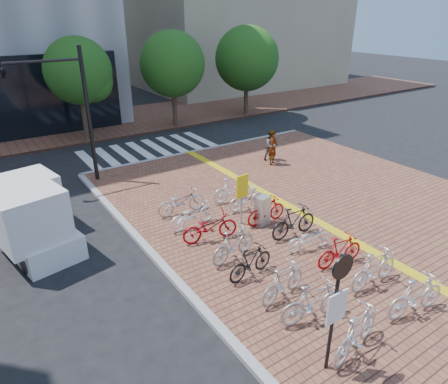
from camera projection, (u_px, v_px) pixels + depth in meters
ground at (324, 272)px, 12.20m from camera, size 120.00×120.00×0.00m
kerb_north at (205, 150)px, 22.78m from camera, size 14.00×0.25×0.15m
far_sidewalk at (102, 124)px, 28.08m from camera, size 70.00×8.00×0.15m
crosswalk at (150, 150)px, 23.06m from camera, size 7.50×4.00×0.01m
street_trees at (187, 65)px, 26.28m from camera, size 16.20×4.60×6.35m
bike_0 at (357, 332)px, 8.94m from camera, size 2.00×0.93×1.16m
bike_1 at (313, 302)px, 9.88m from camera, size 1.94×0.89×1.12m
bike_2 at (283, 282)px, 10.70m from camera, size 1.77×0.75×1.03m
bike_3 at (251, 262)px, 11.59m from camera, size 1.69×0.65×0.99m
bike_4 at (234, 244)px, 12.39m from camera, size 1.86×0.82×1.08m
bike_5 at (210, 227)px, 13.44m from camera, size 2.04×1.03×1.02m
bike_6 at (192, 214)px, 14.31m from camera, size 1.93×0.84×0.99m
bike_7 at (181, 201)px, 15.25m from camera, size 1.95×0.76×1.01m
bike_8 at (416, 296)px, 10.11m from camera, size 1.93×0.82×1.12m
bike_9 at (374, 268)px, 11.17m from camera, size 1.89×0.54×1.14m
bike_10 at (340, 251)px, 12.11m from camera, size 1.72×0.66×1.01m
bike_11 at (309, 238)px, 12.93m from camera, size 1.69×0.85×0.85m
bike_12 at (294, 221)px, 13.67m from camera, size 1.90×0.60×1.13m
bike_13 at (266, 210)px, 14.56m from camera, size 1.70×0.48×1.02m
bike_14 at (247, 198)px, 15.55m from camera, size 1.67×0.55×0.99m
bike_15 at (232, 189)px, 16.26m from camera, size 1.79×0.61×1.06m
pedestrian_a at (273, 148)px, 20.10m from camera, size 0.76×0.70×1.75m
pedestrian_b at (271, 145)px, 20.74m from camera, size 0.78×0.63×1.56m
utility_box at (262, 211)px, 14.45m from camera, size 0.57×0.46×1.10m
yellow_sign at (242, 191)px, 14.13m from camera, size 0.53×0.16×1.94m
notice_sign at (337, 301)px, 7.96m from camera, size 0.55×0.12×2.96m
traffic_light_pole at (52, 94)px, 16.28m from camera, size 3.16×1.22×5.89m
box_truck at (30, 215)px, 13.16m from camera, size 2.59×4.48×2.43m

